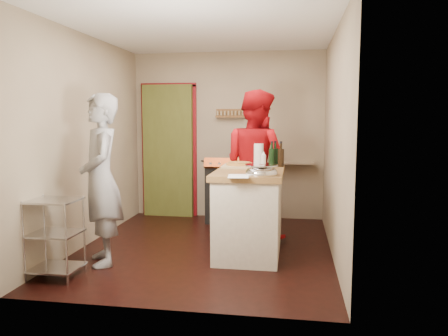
{
  "coord_description": "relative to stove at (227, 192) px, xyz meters",
  "views": [
    {
      "loc": [
        1.05,
        -5.08,
        1.59
      ],
      "look_at": [
        0.23,
        0.0,
        0.99
      ],
      "focal_mm": 35.0,
      "sensor_mm": 36.0,
      "label": 1
    }
  ],
  "objects": [
    {
      "name": "right_wall",
      "position": [
        1.45,
        -1.42,
        0.85
      ],
      "size": [
        0.04,
        3.5,
        2.6
      ],
      "primitive_type": "cube",
      "color": "tan",
      "rests_on": "ground"
    },
    {
      "name": "wire_shelving",
      "position": [
        -1.33,
        -2.62,
        -0.01
      ],
      "size": [
        0.48,
        0.4,
        0.8
      ],
      "color": "silver",
      "rests_on": "ground"
    },
    {
      "name": "stove",
      "position": [
        0.0,
        0.0,
        0.0
      ],
      "size": [
        0.6,
        0.63,
        1.0
      ],
      "color": "black",
      "rests_on": "ground"
    },
    {
      "name": "left_wall",
      "position": [
        -1.55,
        -1.42,
        0.85
      ],
      "size": [
        0.04,
        3.5,
        2.6
      ],
      "primitive_type": "cube",
      "color": "tan",
      "rests_on": "ground"
    },
    {
      "name": "person_stripe",
      "position": [
        -1.05,
        -2.14,
        0.47
      ],
      "size": [
        0.72,
        0.8,
        1.84
      ],
      "primitive_type": "imported",
      "rotation": [
        0.0,
        0.0,
        -1.05
      ],
      "color": "#B1B0B5",
      "rests_on": "ground"
    },
    {
      "name": "back_wall",
      "position": [
        -0.69,
        0.36,
        0.68
      ],
      "size": [
        3.0,
        0.44,
        2.6
      ],
      "color": "tan",
      "rests_on": "ground"
    },
    {
      "name": "island",
      "position": [
        0.5,
        -1.5,
        0.07
      ],
      "size": [
        0.77,
        1.41,
        1.29
      ],
      "color": "beige",
      "rests_on": "ground"
    },
    {
      "name": "floor",
      "position": [
        -0.05,
        -1.42,
        -0.45
      ],
      "size": [
        3.5,
        3.5,
        0.0
      ],
      "primitive_type": "plane",
      "color": "black",
      "rests_on": "ground"
    },
    {
      "name": "ceiling",
      "position": [
        -0.05,
        -1.42,
        2.16
      ],
      "size": [
        3.0,
        3.5,
        0.02
      ],
      "primitive_type": "cube",
      "color": "white",
      "rests_on": "back_wall"
    },
    {
      "name": "person_red",
      "position": [
        0.5,
        -0.79,
        0.52
      ],
      "size": [
        1.2,
        1.16,
        1.94
      ],
      "primitive_type": "imported",
      "rotation": [
        0.0,
        0.0,
        2.49
      ],
      "color": "#AF0B11",
      "rests_on": "ground"
    }
  ]
}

